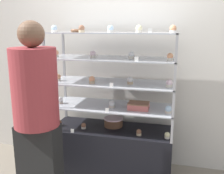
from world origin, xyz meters
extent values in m
plane|color=gray|center=(0.00, 0.00, 0.00)|extent=(20.00, 20.00, 0.00)
cube|color=silver|center=(0.00, 0.40, 1.30)|extent=(8.00, 0.05, 2.60)
cube|color=black|center=(0.00, 0.00, 0.28)|extent=(1.34, 0.50, 0.56)
cube|color=#99999E|center=(-0.66, 0.24, 0.69)|extent=(0.02, 0.02, 0.26)
cube|color=#99999E|center=(0.66, 0.24, 0.69)|extent=(0.02, 0.02, 0.26)
cube|color=#99999E|center=(-0.66, -0.24, 0.69)|extent=(0.02, 0.02, 0.26)
cube|color=#99999E|center=(0.66, -0.24, 0.69)|extent=(0.02, 0.02, 0.26)
cube|color=#B7BCC6|center=(0.00, 0.00, 0.81)|extent=(1.34, 0.50, 0.01)
cube|color=#99999E|center=(-0.66, 0.24, 0.95)|extent=(0.02, 0.02, 0.26)
cube|color=#99999E|center=(0.66, 0.24, 0.95)|extent=(0.02, 0.02, 0.26)
cube|color=#99999E|center=(-0.66, -0.24, 0.95)|extent=(0.02, 0.02, 0.26)
cube|color=#99999E|center=(0.66, -0.24, 0.95)|extent=(0.02, 0.02, 0.26)
cube|color=#B7BCC6|center=(0.00, 0.00, 1.08)|extent=(1.34, 0.50, 0.01)
cube|color=#99999E|center=(-0.66, 0.24, 1.22)|extent=(0.02, 0.02, 0.26)
cube|color=#99999E|center=(0.66, 0.24, 1.22)|extent=(0.02, 0.02, 0.26)
cube|color=#99999E|center=(-0.66, -0.24, 1.22)|extent=(0.02, 0.02, 0.26)
cube|color=#99999E|center=(0.66, -0.24, 1.22)|extent=(0.02, 0.02, 0.26)
cube|color=#B7BCC6|center=(0.00, 0.00, 1.34)|extent=(1.34, 0.50, 0.01)
cube|color=#99999E|center=(-0.66, 0.24, 1.48)|extent=(0.02, 0.02, 0.26)
cube|color=#99999E|center=(0.66, 0.24, 1.48)|extent=(0.02, 0.02, 0.26)
cube|color=#99999E|center=(-0.66, -0.24, 1.48)|extent=(0.02, 0.02, 0.26)
cube|color=#99999E|center=(0.66, -0.24, 1.48)|extent=(0.02, 0.02, 0.26)
cube|color=#B7BCC6|center=(0.00, 0.00, 1.61)|extent=(1.34, 0.50, 0.01)
cylinder|color=brown|center=(0.00, 0.07, 0.60)|extent=(0.21, 0.21, 0.09)
cylinder|color=silver|center=(0.00, 0.07, 0.65)|extent=(0.22, 0.22, 0.02)
cube|color=#C66660|center=(0.30, -0.04, 0.85)|extent=(0.21, 0.17, 0.06)
cube|color=#8C5B42|center=(0.30, -0.04, 0.88)|extent=(0.22, 0.18, 0.01)
cylinder|color=#CCB28C|center=(-0.61, -0.07, 0.57)|extent=(0.05, 0.05, 0.02)
sphere|color=#8C5B42|center=(-0.61, -0.07, 0.59)|extent=(0.06, 0.06, 0.06)
cylinder|color=beige|center=(-0.31, -0.09, 0.57)|extent=(0.05, 0.05, 0.02)
sphere|color=#8C5B42|center=(-0.31, -0.09, 0.59)|extent=(0.06, 0.06, 0.06)
cylinder|color=#CCB28C|center=(0.32, -0.12, 0.57)|extent=(0.05, 0.05, 0.02)
sphere|color=#8C5B42|center=(0.32, -0.12, 0.59)|extent=(0.06, 0.06, 0.06)
cylinder|color=beige|center=(0.61, -0.13, 0.57)|extent=(0.05, 0.05, 0.02)
sphere|color=#F4EAB2|center=(0.61, -0.13, 0.59)|extent=(0.06, 0.06, 0.06)
cube|color=white|center=(-0.38, -0.23, 0.58)|extent=(0.04, 0.00, 0.04)
cylinder|color=beige|center=(-0.59, -0.06, 0.83)|extent=(0.06, 0.06, 0.02)
sphere|color=white|center=(-0.59, -0.06, 0.86)|extent=(0.07, 0.07, 0.07)
cylinder|color=beige|center=(0.01, -0.07, 0.83)|extent=(0.06, 0.06, 0.02)
sphere|color=white|center=(0.01, -0.07, 0.86)|extent=(0.07, 0.07, 0.07)
cylinder|color=beige|center=(0.61, -0.11, 0.83)|extent=(0.06, 0.06, 0.02)
sphere|color=silver|center=(0.61, -0.11, 0.86)|extent=(0.07, 0.07, 0.07)
cube|color=white|center=(0.01, -0.23, 0.84)|extent=(0.04, 0.00, 0.04)
cylinder|color=beige|center=(-0.60, -0.07, 1.10)|extent=(0.06, 0.06, 0.03)
sphere|color=#E5996B|center=(-0.60, -0.07, 1.13)|extent=(0.06, 0.06, 0.06)
cylinder|color=#CCB28C|center=(-0.19, -0.10, 1.10)|extent=(0.06, 0.06, 0.03)
sphere|color=#E5996B|center=(-0.19, -0.10, 1.13)|extent=(0.06, 0.06, 0.06)
cylinder|color=#CCB28C|center=(0.21, -0.04, 1.10)|extent=(0.06, 0.06, 0.03)
sphere|color=white|center=(0.21, -0.04, 1.13)|extent=(0.06, 0.06, 0.06)
cylinder|color=beige|center=(0.61, -0.09, 1.10)|extent=(0.06, 0.06, 0.03)
sphere|color=silver|center=(0.61, -0.09, 1.13)|extent=(0.06, 0.06, 0.06)
cube|color=white|center=(0.05, -0.23, 1.11)|extent=(0.04, 0.00, 0.04)
cylinder|color=beige|center=(-0.61, -0.07, 1.36)|extent=(0.06, 0.06, 0.03)
sphere|color=#E5996B|center=(-0.61, -0.07, 1.39)|extent=(0.06, 0.06, 0.06)
cylinder|color=beige|center=(-0.19, -0.06, 1.36)|extent=(0.06, 0.06, 0.03)
sphere|color=silver|center=(-0.19, -0.06, 1.39)|extent=(0.06, 0.06, 0.06)
cylinder|color=beige|center=(0.21, -0.05, 1.36)|extent=(0.06, 0.06, 0.03)
sphere|color=white|center=(0.21, -0.05, 1.39)|extent=(0.06, 0.06, 0.06)
cylinder|color=beige|center=(0.60, -0.11, 1.36)|extent=(0.06, 0.06, 0.03)
sphere|color=#E5996B|center=(0.60, -0.11, 1.39)|extent=(0.06, 0.06, 0.06)
cube|color=white|center=(0.30, -0.23, 1.37)|extent=(0.04, 0.00, 0.04)
cylinder|color=white|center=(-0.61, -0.07, 1.62)|extent=(0.06, 0.06, 0.02)
sphere|color=silver|center=(-0.61, -0.07, 1.65)|extent=(0.06, 0.06, 0.06)
cylinder|color=#CCB28C|center=(-0.30, -0.08, 1.62)|extent=(0.06, 0.06, 0.02)
sphere|color=#8C5B42|center=(-0.30, -0.08, 1.65)|extent=(0.06, 0.06, 0.06)
cylinder|color=white|center=(0.01, -0.09, 1.62)|extent=(0.06, 0.06, 0.02)
sphere|color=silver|center=(0.01, -0.09, 1.65)|extent=(0.06, 0.06, 0.06)
cylinder|color=beige|center=(0.29, -0.07, 1.62)|extent=(0.06, 0.06, 0.02)
sphere|color=#F4EAB2|center=(0.29, -0.07, 1.65)|extent=(0.06, 0.06, 0.06)
cylinder|color=white|center=(0.61, -0.10, 1.62)|extent=(0.06, 0.06, 0.02)
sphere|color=#E5996B|center=(0.61, -0.10, 1.65)|extent=(0.06, 0.06, 0.06)
cube|color=white|center=(0.41, -0.23, 1.63)|extent=(0.04, 0.00, 0.04)
torus|color=brown|center=(-0.40, 0.03, 1.63)|extent=(0.13, 0.13, 0.03)
cube|color=black|center=(-0.53, -0.68, 0.40)|extent=(0.38, 0.21, 0.80)
cylinder|color=#993338|center=(-0.53, -0.68, 1.15)|extent=(0.40, 0.40, 0.70)
sphere|color=brown|center=(-0.53, -0.68, 1.61)|extent=(0.23, 0.23, 0.23)
camera|label=1|loc=(0.67, -2.68, 1.67)|focal=42.00mm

